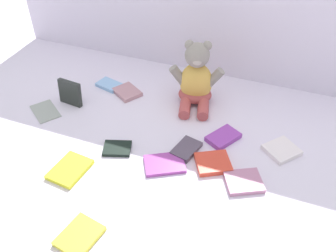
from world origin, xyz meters
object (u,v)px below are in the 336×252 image
book_case_7 (45,111)px  book_case_5 (109,85)px  book_case_6 (80,236)px  teddy_bear (196,81)px  book_case_0 (117,148)px  book_case_10 (282,150)px  book_case_8 (186,149)px  book_case_12 (70,169)px  book_case_11 (165,164)px  book_case_2 (244,182)px  book_case_4 (213,163)px  book_case_1 (127,92)px  book_case_3 (70,93)px  book_case_9 (223,137)px

book_case_7 → book_case_5: bearing=4.3°
book_case_6 → teddy_bear: bearing=92.4°
book_case_0 → book_case_10: bearing=91.3°
book_case_8 → book_case_12: size_ratio=0.81×
book_case_7 → book_case_11: 0.54m
teddy_bear → book_case_7: teddy_bear is taller
book_case_2 → book_case_4: size_ratio=1.01×
book_case_0 → book_case_12: size_ratio=0.72×
book_case_7 → book_case_12: (0.26, -0.23, 0.00)m
teddy_bear → book_case_2: teddy_bear is taller
book_case_2 → book_case_10: bearing=126.0°
book_case_0 → book_case_1: bearing=-178.4°
book_case_2 → book_case_3: bearing=-131.0°
book_case_11 → book_case_7: bearing=-130.4°
book_case_5 → book_case_8: 0.50m
book_case_0 → book_case_8: 0.24m
book_case_10 → book_case_12: (-0.62, -0.33, -0.00)m
book_case_11 → book_case_3: bearing=-141.4°
book_case_9 → book_case_3: bearing=-149.5°
teddy_bear → book_case_7: 0.59m
book_case_3 → book_case_5: 0.18m
teddy_bear → book_case_10: size_ratio=2.50×
teddy_bear → book_case_12: (-0.26, -0.51, -0.09)m
book_case_7 → teddy_bear: bearing=-26.7°
book_case_0 → book_case_1: (-0.12, 0.31, 0.00)m
book_case_0 → book_case_9: 0.37m
book_case_6 → book_case_9: bearing=73.8°
book_case_3 → book_case_12: (0.19, -0.32, -0.04)m
book_case_6 → book_case_9: 0.58m
book_case_11 → book_case_9: bearing=112.8°
book_case_1 → book_case_4: size_ratio=0.98×
book_case_9 → book_case_4: bearing=-60.0°
book_case_1 → book_case_11: (0.29, -0.32, -0.00)m
book_case_8 → book_case_11: 0.10m
book_case_4 → book_case_8: 0.11m
book_case_2 → book_case_5: bearing=-144.9°
book_case_6 → book_case_10: bearing=59.4°
book_case_2 → book_case_5: size_ratio=1.11×
book_case_2 → book_case_0: bearing=-117.1°
book_case_2 → book_case_4: 0.12m
book_case_3 → book_case_9: bearing=6.4°
book_case_3 → book_case_4: 0.63m
book_case_1 → book_case_11: size_ratio=0.82×
book_case_6 → book_case_8: size_ratio=1.09×
book_case_1 → book_case_6: bearing=47.2°
book_case_9 → book_case_10: size_ratio=1.11×
book_case_6 → book_case_11: size_ratio=0.88×
book_case_1 → book_case_6: (0.18, -0.65, -0.00)m
book_case_2 → book_case_6: 0.51m
book_case_8 → book_case_10: 0.32m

